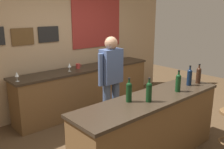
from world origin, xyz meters
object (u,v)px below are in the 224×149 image
Objects in this scene: wine_glass_a at (17,75)px; wine_glass_b at (69,66)px; bartender at (111,78)px; wine_bottle_e at (199,75)px; coffee_mug at (78,66)px; wine_bottle_a at (129,91)px; wine_bottle_c at (178,82)px; wine_bottle_b at (149,91)px; wine_bottle_d at (189,77)px.

wine_glass_a is 1.00× the size of wine_glass_b.
wine_glass_a is at bearing 141.08° from bartender.
wine_bottle_e is 2.45× the size of coffee_mug.
wine_bottle_c is at bearing -12.23° from wine_bottle_a.
wine_bottle_a is at bearing 173.93° from wine_bottle_e.
wine_bottle_c is at bearing -76.04° from bartender.
wine_bottle_e is at bearing 2.45° from wine_bottle_c.
wine_glass_b is (1.01, 0.03, 0.00)m from wine_glass_a.
wine_bottle_e is at bearing -51.26° from bartender.
wine_glass_a is at bearing -174.22° from coffee_mug.
wine_bottle_e is (1.38, -0.15, 0.00)m from wine_bottle_a.
wine_bottle_b and wine_bottle_e have the same top height.
wine_bottle_a is 2.45× the size of coffee_mug.
wine_bottle_e is 1.97× the size of wine_glass_a.
wine_bottle_c reaches higher than wine_glass_b.
wine_bottle_c is (0.79, -0.17, 0.00)m from wine_bottle_a.
wine_bottle_c is (0.27, -1.10, 0.12)m from bartender.
wine_bottle_a is 1.97× the size of wine_glass_b.
wine_bottle_c is 2.45× the size of coffee_mug.
wine_bottle_b is (-0.33, -1.09, 0.12)m from bartender.
wine_bottle_c is at bearing -77.66° from wine_glass_b.
wine_bottle_c and wine_bottle_e have the same top height.
wine_bottle_d is (0.65, -1.04, 0.12)m from bartender.
wine_bottle_e is (0.21, -0.03, 0.00)m from wine_bottle_d.
wine_bottle_b is 1.97× the size of wine_glass_a.
wine_bottle_a is 1.00× the size of wine_bottle_e.
coffee_mug is at bearing 86.22° from bartender.
wine_bottle_e reaches higher than wine_glass_a.
wine_bottle_b is at bearing -179.33° from wine_bottle_e.
wine_bottle_b and wine_bottle_d have the same top height.
wine_glass_b is (-0.84, 2.04, -0.05)m from wine_bottle_d.
wine_bottle_d is 2.21m from coffee_mug.
coffee_mug is (0.07, 1.09, 0.01)m from bartender.
wine_bottle_e is 2.32m from wine_glass_b.
wine_bottle_d is 1.97× the size of wine_glass_a.
bartender reaches higher than wine_bottle_e.
wine_bottle_d is (0.38, 0.06, 0.00)m from wine_bottle_c.
wine_glass_a is 1.24× the size of coffee_mug.
wine_bottle_a and wine_bottle_b have the same top height.
wine_bottle_a is 0.25m from wine_bottle_b.
coffee_mug is at bearing 5.78° from wine_glass_a.
wine_bottle_a is 1.95m from wine_glass_b.
coffee_mug is at bearing 95.24° from wine_bottle_c.
wine_bottle_c is 0.38m from wine_bottle_d.
bartender is 10.45× the size of wine_glass_a.
wine_bottle_d is at bearing -67.64° from wine_glass_b.
wine_glass_a is 1.01m from wine_glass_b.
wine_bottle_a is at bearing 167.77° from wine_bottle_c.
wine_bottle_d is 1.97× the size of wine_glass_b.
wine_glass_b is at bearing 80.11° from wine_bottle_a.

